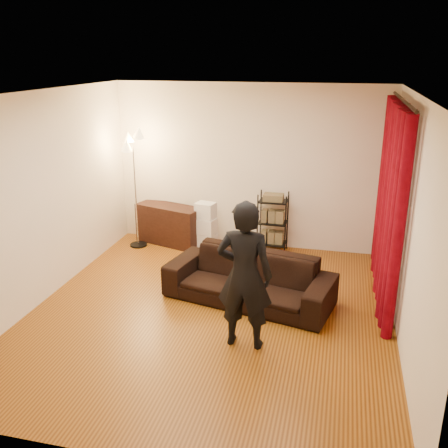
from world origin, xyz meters
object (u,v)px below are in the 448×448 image
(person, at_px, (244,276))
(media_cabinet, at_px, (170,225))
(storage_boxes, at_px, (206,226))
(floor_lamp, at_px, (135,191))
(sofa, at_px, (249,279))
(wire_shelf, at_px, (273,222))

(person, relative_size, media_cabinet, 1.47)
(media_cabinet, xyz_separation_m, storage_boxes, (0.67, -0.10, 0.06))
(storage_boxes, distance_m, floor_lamp, 1.30)
(sofa, xyz_separation_m, storage_boxes, (-1.05, 1.68, 0.08))
(sofa, height_order, storage_boxes, storage_boxes)
(floor_lamp, bearing_deg, storage_boxes, 7.39)
(person, distance_m, floor_lamp, 3.49)
(sofa, xyz_separation_m, floor_lamp, (-2.21, 1.53, 0.65))
(person, relative_size, wire_shelf, 1.70)
(wire_shelf, height_order, floor_lamp, floor_lamp)
(storage_boxes, bearing_deg, media_cabinet, 171.25)
(wire_shelf, bearing_deg, person, -97.21)
(person, distance_m, storage_boxes, 3.01)
(person, height_order, storage_boxes, person)
(media_cabinet, distance_m, floor_lamp, 0.84)
(person, bearing_deg, floor_lamp, -46.63)
(media_cabinet, height_order, storage_boxes, storage_boxes)
(sofa, bearing_deg, media_cabinet, 146.64)
(sofa, distance_m, person, 1.17)
(sofa, bearing_deg, wire_shelf, 101.30)
(media_cabinet, bearing_deg, sofa, -28.87)
(storage_boxes, xyz_separation_m, floor_lamp, (-1.16, -0.15, 0.57))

